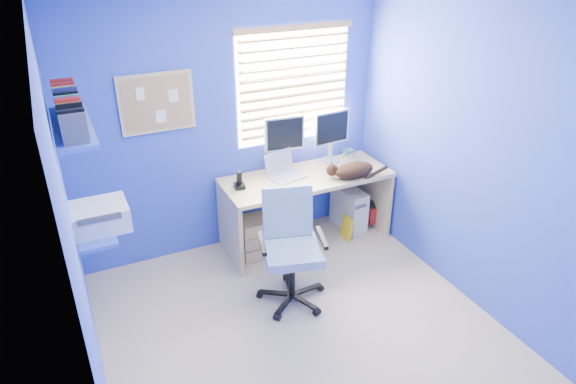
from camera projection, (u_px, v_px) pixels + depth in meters
name	position (u px, v px, depth m)	size (l,w,h in m)	color
floor	(306.00, 336.00, 4.06)	(3.00, 3.20, 0.00)	tan
ceiling	(313.00, 3.00, 2.92)	(3.00, 3.20, 0.00)	white
wall_back	(230.00, 125.00, 4.78)	(3.00, 0.01, 2.50)	blue
wall_front	(480.00, 352.00, 2.21)	(3.00, 0.01, 2.50)	blue
wall_left	(75.00, 249.00, 2.92)	(0.01, 3.20, 2.50)	blue
wall_right	(477.00, 159.00, 4.06)	(0.01, 3.20, 2.50)	blue
desk	(306.00, 209.00, 5.15)	(1.65, 0.65, 0.74)	tan
laptop	(287.00, 167.00, 4.89)	(0.33, 0.26, 0.22)	silver
monitor_left	(284.00, 143.00, 5.02)	(0.40, 0.12, 0.54)	silver
monitor_right	(331.00, 136.00, 5.17)	(0.40, 0.12, 0.54)	silver
phone	(239.00, 179.00, 4.71)	(0.09, 0.11, 0.17)	black
mug	(348.00, 154.00, 5.34)	(0.10, 0.09, 0.10)	#347572
cd_spindle	(349.00, 154.00, 5.36)	(0.13, 0.13, 0.07)	silver
cat	(354.00, 170.00, 4.92)	(0.41, 0.21, 0.15)	black
tower_pc	(349.00, 208.00, 5.46)	(0.19, 0.44, 0.45)	beige
drawer_boxes	(257.00, 236.00, 5.01)	(0.35, 0.28, 0.41)	tan
yellow_book	(347.00, 228.00, 5.30)	(0.03, 0.17, 0.24)	yellow
backpack	(371.00, 213.00, 5.53)	(0.26, 0.20, 0.30)	black
office_chair	(291.00, 261.00, 4.34)	(0.70, 0.70, 0.98)	black
window_blinds	(294.00, 86.00, 4.87)	(1.15, 0.05, 1.10)	white
corkboard	(157.00, 103.00, 4.38)	(0.64, 0.02, 0.52)	tan
wall_shelves	(83.00, 166.00, 3.50)	(0.42, 0.90, 1.05)	blue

